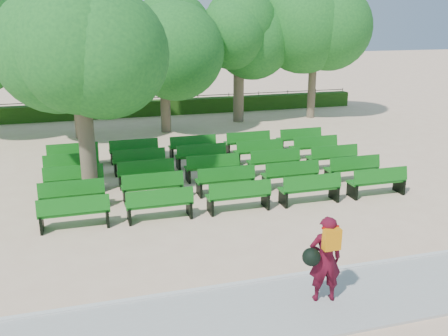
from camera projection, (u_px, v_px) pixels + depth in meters
name	position (u px, v px, depth m)	size (l,w,h in m)	color
ground	(211.00, 191.00, 17.04)	(120.00, 120.00, 0.00)	beige
paving	(303.00, 306.00, 10.24)	(30.00, 2.20, 0.06)	#A8A8A4
curb	(281.00, 278.00, 11.29)	(30.00, 0.12, 0.10)	silver
hedge	(151.00, 108.00, 29.76)	(26.00, 0.70, 0.90)	#234C13
fence	(150.00, 114.00, 30.26)	(26.00, 0.10, 1.02)	black
tree_line	(162.00, 129.00, 26.22)	(21.80, 6.80, 7.04)	#1C6C21
bench_array	(212.00, 177.00, 18.22)	(1.97, 0.67, 1.23)	#126715
tree_among	(80.00, 55.00, 15.43)	(4.78, 4.78, 6.74)	brown
person	(324.00, 258.00, 10.14)	(0.91, 0.58, 1.86)	#4A0A1B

